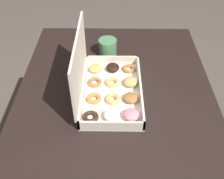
# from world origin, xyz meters

# --- Properties ---
(dining_table) EXTENTS (1.18, 0.82, 0.76)m
(dining_table) POSITION_xyz_m (0.00, 0.00, 0.65)
(dining_table) COLOR black
(dining_table) RESTS_ON ground_plane
(donut_box) EXTENTS (0.40, 0.25, 0.27)m
(donut_box) POSITION_xyz_m (0.06, 0.04, 0.81)
(donut_box) COLOR white
(donut_box) RESTS_ON dining_table
(coffee_mug) EXTENTS (0.09, 0.09, 0.08)m
(coffee_mug) POSITION_xyz_m (0.34, 0.04, 0.80)
(coffee_mug) COLOR #4C8456
(coffee_mug) RESTS_ON dining_table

